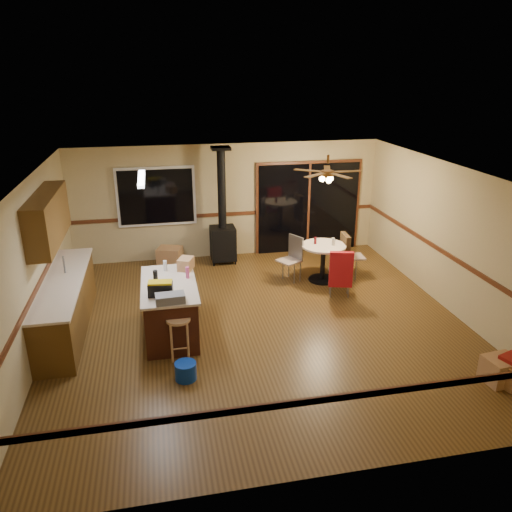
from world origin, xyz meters
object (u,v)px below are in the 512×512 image
object	(u,v)px
chair_right	(346,251)
box_corner_b	(501,370)
dining_table	(323,256)
chair_near	(341,269)
box_under_window	(170,256)
bar_stool	(179,338)
chair_left	(293,253)
wood_stove	(223,231)
box_corner_a	(511,372)
toolbox_black	(160,289)
blue_bucket	(186,371)
toolbox_grey	(170,298)
kitchen_island	(170,308)

from	to	relation	value
chair_right	box_corner_b	world-z (taller)	chair_right
dining_table	box_corner_b	world-z (taller)	dining_table
chair_near	box_under_window	size ratio (longest dim) A/B	1.36
bar_stool	box_corner_b	size ratio (longest dim) A/B	1.46
chair_near	chair_left	bearing A→B (deg)	122.72
box_corner_b	bar_stool	bearing A→B (deg)	160.80
wood_stove	box_corner_a	size ratio (longest dim) A/B	5.69
wood_stove	box_corner_a	world-z (taller)	wood_stove
toolbox_black	box_corner_b	xyz separation A→B (m)	(4.61, -1.89, -0.82)
chair_left	box_corner_b	size ratio (longest dim) A/B	1.20
chair_left	chair_right	xyz separation A→B (m)	(1.12, -0.09, 0.01)
chair_near	box_corner_a	xyz separation A→B (m)	(1.38, -3.10, -0.43)
bar_stool	blue_bucket	bearing A→B (deg)	-85.64
wood_stove	toolbox_black	distance (m)	3.77
toolbox_grey	box_corner_a	distance (m)	4.96
kitchen_island	toolbox_black	distance (m)	0.71
bar_stool	blue_bucket	world-z (taller)	bar_stool
box_under_window	chair_near	bearing A→B (deg)	-37.24
chair_right	box_under_window	world-z (taller)	chair_right
dining_table	box_under_window	bearing A→B (deg)	154.01
kitchen_island	toolbox_black	size ratio (longest dim) A/B	4.58
wood_stove	box_under_window	bearing A→B (deg)	177.61
toolbox_grey	dining_table	size ratio (longest dim) A/B	0.47
kitchen_island	blue_bucket	xyz separation A→B (m)	(0.14, -1.37, -0.32)
bar_stool	box_corner_a	size ratio (longest dim) A/B	1.51
chair_left	box_under_window	world-z (taller)	chair_left
bar_stool	toolbox_black	bearing A→B (deg)	122.34
toolbox_black	blue_bucket	world-z (taller)	toolbox_black
toolbox_black	bar_stool	size ratio (longest dim) A/B	0.55
blue_bucket	chair_near	xyz separation A→B (m)	(3.08, 2.10, 0.47)
bar_stool	chair_right	world-z (taller)	chair_right
box_corner_b	box_under_window	bearing A→B (deg)	128.96
kitchen_island	box_corner_b	bearing A→B (deg)	-27.30
dining_table	kitchen_island	bearing A→B (deg)	-153.17
chair_right	chair_near	bearing A→B (deg)	-116.32
kitchen_island	chair_near	bearing A→B (deg)	12.72
bar_stool	chair_left	bearing A→B (deg)	45.82
bar_stool	box_corner_a	world-z (taller)	bar_stool
wood_stove	toolbox_black	size ratio (longest dim) A/B	6.87
wood_stove	box_corner_b	world-z (taller)	wood_stove
blue_bucket	chair_near	distance (m)	3.76
wood_stove	chair_left	size ratio (longest dim) A/B	4.61
wood_stove	toolbox_grey	distance (m)	3.98
wood_stove	box_corner_a	distance (m)	6.37
blue_bucket	chair_left	world-z (taller)	chair_left
bar_stool	dining_table	xyz separation A→B (m)	(3.08, 2.39, 0.20)
kitchen_island	box_under_window	xyz separation A→B (m)	(0.10, 3.10, -0.25)
box_corner_b	blue_bucket	bearing A→B (deg)	167.80
toolbox_black	chair_right	world-z (taller)	toolbox_black
wood_stove	chair_near	size ratio (longest dim) A/B	3.60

